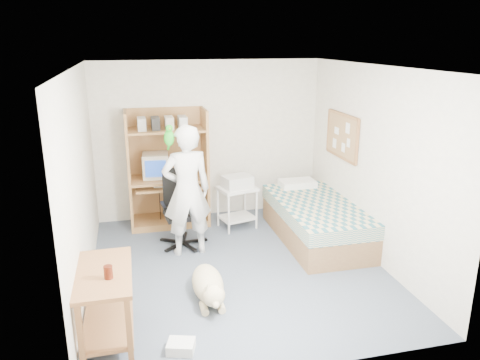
{
  "coord_description": "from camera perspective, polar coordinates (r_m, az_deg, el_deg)",
  "views": [
    {
      "loc": [
        -1.23,
        -5.26,
        2.81
      ],
      "look_at": [
        0.12,
        0.38,
        1.05
      ],
      "focal_mm": 35.0,
      "sensor_mm": 36.0,
      "label": 1
    }
  ],
  "objects": [
    {
      "name": "bed",
      "position": [
        6.87,
        9.17,
        -4.86
      ],
      "size": [
        1.02,
        2.02,
        0.66
      ],
      "color": "brown",
      "rests_on": "floor"
    },
    {
      "name": "wall_left",
      "position": [
        5.51,
        -18.83,
        -0.46
      ],
      "size": [
        0.02,
        4.0,
        2.5
      ],
      "primitive_type": "cube",
      "color": "beige",
      "rests_on": "floor"
    },
    {
      "name": "wall_back",
      "position": [
        7.52,
        -3.79,
        4.89
      ],
      "size": [
        3.6,
        0.02,
        2.5
      ],
      "primitive_type": "cube",
      "color": "beige",
      "rests_on": "floor"
    },
    {
      "name": "floor",
      "position": [
        6.08,
        -0.28,
        -10.6
      ],
      "size": [
        4.0,
        4.0,
        0.0
      ],
      "primitive_type": "plane",
      "color": "#484F61",
      "rests_on": "ground"
    },
    {
      "name": "pencil_cup",
      "position": [
        7.24,
        -6.29,
        0.83
      ],
      "size": [
        0.08,
        0.08,
        0.12
      ],
      "primitive_type": "cylinder",
      "color": "yellow",
      "rests_on": "computer_hutch"
    },
    {
      "name": "office_chair",
      "position": [
        6.64,
        -7.16,
        -4.69
      ],
      "size": [
        0.6,
        0.6,
        1.07
      ],
      "rotation": [
        0.0,
        0.0,
        0.09
      ],
      "color": "black",
      "rests_on": "floor"
    },
    {
      "name": "person",
      "position": [
        6.19,
        -6.5,
        -1.32
      ],
      "size": [
        0.68,
        0.48,
        1.77
      ],
      "primitive_type": "imported",
      "rotation": [
        0.0,
        0.0,
        3.23
      ],
      "color": "silver",
      "rests_on": "floor"
    },
    {
      "name": "keyboard",
      "position": [
        7.18,
        -8.64,
        -0.64
      ],
      "size": [
        0.47,
        0.23,
        0.03
      ],
      "primitive_type": "cube",
      "rotation": [
        0.0,
        0.0,
        -0.16
      ],
      "color": "beige",
      "rests_on": "computer_hutch"
    },
    {
      "name": "printer",
      "position": [
        7.05,
        -0.36,
        -0.19
      ],
      "size": [
        0.49,
        0.42,
        0.18
      ],
      "primitive_type": "cube",
      "rotation": [
        0.0,
        0.0,
        0.26
      ],
      "color": "beige",
      "rests_on": "printer_cart"
    },
    {
      "name": "drink_glass",
      "position": [
        4.41,
        -15.76,
        -10.76
      ],
      "size": [
        0.08,
        0.08,
        0.12
      ],
      "primitive_type": "cylinder",
      "color": "#41150A",
      "rests_on": "side_desk"
    },
    {
      "name": "floor_box_b",
      "position": [
        5.02,
        -14.95,
        -17.2
      ],
      "size": [
        0.2,
        0.24,
        0.08
      ],
      "primitive_type": "cube",
      "rotation": [
        0.0,
        0.0,
        -0.09
      ],
      "color": "beige",
      "rests_on": "floor"
    },
    {
      "name": "dog",
      "position": [
        5.35,
        -3.86,
        -12.65
      ],
      "size": [
        0.35,
        1.07,
        0.4
      ],
      "rotation": [
        0.0,
        0.0,
        -0.01
      ],
      "color": "#CDB98A",
      "rests_on": "floor"
    },
    {
      "name": "wall_right",
      "position": [
        6.26,
        15.96,
        1.82
      ],
      "size": [
        0.02,
        4.0,
        2.5
      ],
      "primitive_type": "cube",
      "color": "beige",
      "rests_on": "floor"
    },
    {
      "name": "computer_hutch",
      "position": [
        7.29,
        -8.8,
        0.86
      ],
      "size": [
        1.2,
        0.63,
        1.8
      ],
      "color": "brown",
      "rests_on": "floor"
    },
    {
      "name": "crt_monitor",
      "position": [
        7.25,
        -10.24,
        1.78
      ],
      "size": [
        0.41,
        0.44,
        0.37
      ],
      "rotation": [
        0.0,
        0.0,
        -0.07
      ],
      "color": "beige",
      "rests_on": "computer_hutch"
    },
    {
      "name": "parrot",
      "position": [
        6.0,
        -8.64,
        5.27
      ],
      "size": [
        0.13,
        0.23,
        0.36
      ],
      "rotation": [
        0.0,
        0.0,
        0.09
      ],
      "color": "#159619",
      "rests_on": "person"
    },
    {
      "name": "floor_box_a",
      "position": [
        4.67,
        -7.21,
        -19.5
      ],
      "size": [
        0.3,
        0.26,
        0.1
      ],
      "primitive_type": "cube",
      "rotation": [
        0.0,
        0.0,
        -0.29
      ],
      "color": "silver",
      "rests_on": "floor"
    },
    {
      "name": "ceiling",
      "position": [
        5.41,
        -0.32,
        13.62
      ],
      "size": [
        3.6,
        4.0,
        0.02
      ],
      "primitive_type": "cube",
      "color": "white",
      "rests_on": "wall_back"
    },
    {
      "name": "corkboard",
      "position": [
        6.98,
        12.33,
        5.27
      ],
      "size": [
        0.04,
        0.94,
        0.66
      ],
      "color": "#9A7645",
      "rests_on": "wall_right"
    },
    {
      "name": "printer_cart",
      "position": [
        7.15,
        -0.36,
        -2.56
      ],
      "size": [
        0.63,
        0.56,
        0.65
      ],
      "rotation": [
        0.0,
        0.0,
        0.26
      ],
      "color": "silver",
      "rests_on": "floor"
    },
    {
      "name": "side_desk",
      "position": [
        4.68,
        -16.03,
        -13.47
      ],
      "size": [
        0.5,
        1.0,
        0.75
      ],
      "color": "brown",
      "rests_on": "floor"
    }
  ]
}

